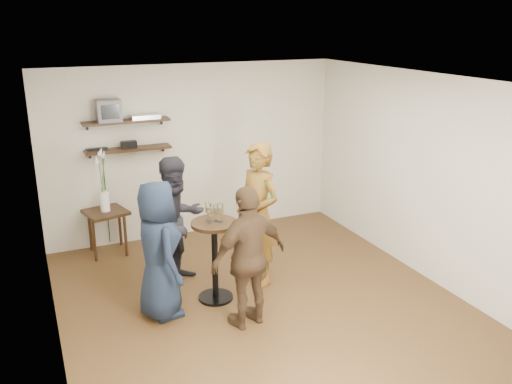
# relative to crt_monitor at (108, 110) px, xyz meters

# --- Properties ---
(room) EXTENTS (4.58, 5.08, 2.68)m
(room) POSITION_rel_crt_monitor_xyz_m (1.23, -2.38, -0.72)
(room) COLOR #402814
(room) RESTS_ON ground
(shelf_upper) EXTENTS (1.20, 0.25, 0.04)m
(shelf_upper) POSITION_rel_crt_monitor_xyz_m (0.23, 0.00, -0.17)
(shelf_upper) COLOR black
(shelf_upper) RESTS_ON room
(shelf_lower) EXTENTS (1.20, 0.25, 0.04)m
(shelf_lower) POSITION_rel_crt_monitor_xyz_m (0.23, 0.00, -0.57)
(shelf_lower) COLOR black
(shelf_lower) RESTS_ON room
(crt_monitor) EXTENTS (0.32, 0.30, 0.30)m
(crt_monitor) POSITION_rel_crt_monitor_xyz_m (0.00, 0.00, 0.00)
(crt_monitor) COLOR #59595B
(crt_monitor) RESTS_ON shelf_upper
(dvd_deck) EXTENTS (0.40, 0.24, 0.06)m
(dvd_deck) POSITION_rel_crt_monitor_xyz_m (0.50, 0.00, -0.12)
(dvd_deck) COLOR silver
(dvd_deck) RESTS_ON shelf_upper
(radio) EXTENTS (0.22, 0.10, 0.10)m
(radio) POSITION_rel_crt_monitor_xyz_m (0.24, 0.00, -0.50)
(radio) COLOR black
(radio) RESTS_ON shelf_lower
(power_strip) EXTENTS (0.30, 0.05, 0.03)m
(power_strip) POSITION_rel_crt_monitor_xyz_m (-0.20, 0.05, -0.54)
(power_strip) COLOR black
(power_strip) RESTS_ON shelf_lower
(side_table) EXTENTS (0.65, 0.65, 0.64)m
(side_table) POSITION_rel_crt_monitor_xyz_m (-0.18, -0.17, -1.48)
(side_table) COLOR black
(side_table) RESTS_ON room
(vase_lilies) EXTENTS (0.19, 0.19, 0.93)m
(vase_lilies) POSITION_rel_crt_monitor_xyz_m (-0.18, -0.18, -1.08)
(vase_lilies) COLOR white
(vase_lilies) RESTS_ON side_table
(drinks_table) EXTENTS (0.54, 0.54, 0.98)m
(drinks_table) POSITION_rel_crt_monitor_xyz_m (0.78, -2.06, -1.38)
(drinks_table) COLOR black
(drinks_table) RESTS_ON room
(wine_glass_fl) EXTENTS (0.06, 0.06, 0.19)m
(wine_glass_fl) POSITION_rel_crt_monitor_xyz_m (0.72, -2.08, -0.90)
(wine_glass_fl) COLOR silver
(wine_glass_fl) RESTS_ON drinks_table
(wine_glass_fr) EXTENTS (0.07, 0.07, 0.22)m
(wine_glass_fr) POSITION_rel_crt_monitor_xyz_m (0.85, -2.08, -0.88)
(wine_glass_fr) COLOR silver
(wine_glass_fr) RESTS_ON drinks_table
(wine_glass_bl) EXTENTS (0.07, 0.07, 0.22)m
(wine_glass_bl) POSITION_rel_crt_monitor_xyz_m (0.74, -1.98, -0.88)
(wine_glass_bl) COLOR silver
(wine_glass_bl) RESTS_ON drinks_table
(wine_glass_br) EXTENTS (0.07, 0.07, 0.20)m
(wine_glass_br) POSITION_rel_crt_monitor_xyz_m (0.81, -2.03, -0.90)
(wine_glass_br) COLOR silver
(wine_glass_br) RESTS_ON drinks_table
(person_plaid) EXTENTS (0.62, 0.76, 1.81)m
(person_plaid) POSITION_rel_crt_monitor_xyz_m (1.43, -1.83, -1.11)
(person_plaid) COLOR #A82B13
(person_plaid) RESTS_ON room
(person_dark) EXTENTS (0.97, 0.88, 1.64)m
(person_dark) POSITION_rel_crt_monitor_xyz_m (0.52, -1.42, -1.20)
(person_dark) COLOR black
(person_dark) RESTS_ON room
(person_navy) EXTENTS (0.59, 0.83, 1.58)m
(person_navy) POSITION_rel_crt_monitor_xyz_m (0.10, -2.14, -1.23)
(person_navy) COLOR #151E30
(person_navy) RESTS_ON room
(person_brown) EXTENTS (0.99, 0.58, 1.58)m
(person_brown) POSITION_rel_crt_monitor_xyz_m (0.93, -2.73, -1.23)
(person_brown) COLOR #422E1C
(person_brown) RESTS_ON room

